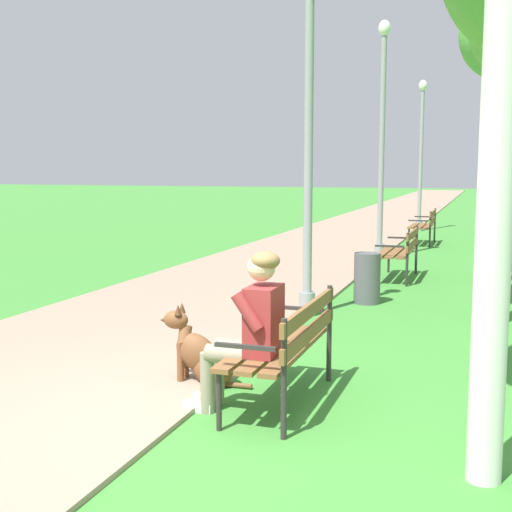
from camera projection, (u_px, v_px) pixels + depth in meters
name	position (u px, v px, depth m)	size (l,w,h in m)	color
ground_plane	(195.00, 431.00, 4.87)	(120.00, 120.00, 0.00)	#3D8433
paved_path	(393.00, 213.00, 27.98)	(3.46, 60.00, 0.04)	gray
park_bench_near	(287.00, 341.00, 5.37)	(0.55, 1.50, 0.85)	brown
park_bench_mid	(401.00, 249.00, 11.44)	(0.55, 1.50, 0.85)	brown
park_bench_far	(425.00, 224.00, 16.64)	(0.55, 1.50, 0.85)	brown
person_seated_on_near_bench	(250.00, 326.00, 5.15)	(0.74, 0.49, 1.25)	gray
dog_brown	(202.00, 356.00, 5.87)	(0.83, 0.30, 0.71)	brown
lamp_post_near	(309.00, 143.00, 8.40)	(0.24, 0.24, 4.19)	gray
lamp_post_mid	(382.00, 138.00, 13.80)	(0.24, 0.24, 4.76)	gray
lamp_post_far	(421.00, 154.00, 20.03)	(0.24, 0.24, 4.38)	gray
birch_tree_fifth	(505.00, 34.00, 16.84)	(2.19, 2.17, 6.33)	silver
litter_bin	(367.00, 278.00, 9.42)	(0.36, 0.36, 0.70)	#515156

